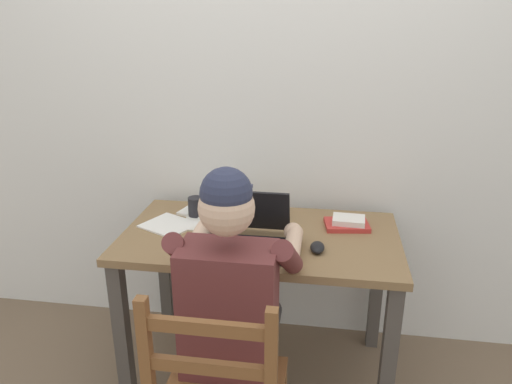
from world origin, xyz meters
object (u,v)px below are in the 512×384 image
Objects in this scene: computer_mouse at (317,247)px; coffee_mug_white at (263,210)px; coffee_mug_dark at (196,207)px; desk at (260,257)px; book_stack_main at (348,223)px; laptop at (249,233)px; landscape_photo_print at (163,224)px; seated_person at (235,299)px.

coffee_mug_white is at bearing 133.25° from computer_mouse.
coffee_mug_dark is (-0.60, 0.28, 0.03)m from computer_mouse.
book_stack_main reaches higher than desk.
landscape_photo_print is (-0.44, 0.14, -0.05)m from laptop.
seated_person reaches higher than desk.
desk is at bearing 153.68° from computer_mouse.
computer_mouse is 0.75m from landscape_photo_print.
landscape_photo_print reaches higher than desk.
laptop is 0.46m from landscape_photo_print.
desk is 0.44m from book_stack_main.
coffee_mug_dark is 0.18m from landscape_photo_print.
book_stack_main is (0.40, -0.02, -0.03)m from coffee_mug_white.
landscape_photo_print is (-0.73, 0.16, -0.02)m from computer_mouse.
landscape_photo_print is (-0.13, -0.12, -0.05)m from coffee_mug_dark.
laptop is at bearing -94.59° from coffee_mug_white.
coffee_mug_dark is 0.86× the size of landscape_photo_print.
coffee_mug_white reaches higher than book_stack_main.
coffee_mug_white is (0.02, 0.27, -0.00)m from laptop.
book_stack_main reaches higher than landscape_photo_print.
desk is at bearing 11.86° from landscape_photo_print.
coffee_mug_white is at bearing 31.37° from landscape_photo_print.
seated_person is 0.34m from laptop.
laptop is 0.40m from coffee_mug_dark.
computer_mouse is at bearing -116.22° from book_stack_main.
laptop is at bearing -39.98° from coffee_mug_dark.
seated_person reaches higher than landscape_photo_print.
coffee_mug_dark is at bearing 154.98° from computer_mouse.
laptop reaches higher than book_stack_main.
laptop reaches higher than computer_mouse.
seated_person is 9.97× the size of coffee_mug_white.
seated_person is 0.65m from coffee_mug_dark.
coffee_mug_white is (0.03, 0.58, 0.13)m from seated_person.
seated_person reaches higher than computer_mouse.
laptop is (0.01, 0.31, 0.13)m from seated_person.
landscape_photo_print is at bearing -139.26° from coffee_mug_dark.
coffee_mug_dark is at bearing 140.02° from laptop.
book_stack_main is (0.13, 0.27, 0.00)m from computer_mouse.
coffee_mug_dark reaches higher than landscape_photo_print.
coffee_mug_white is at bearing 1.86° from coffee_mug_dark.
computer_mouse is (0.26, -0.13, 0.13)m from desk.
computer_mouse is at bearing 3.45° from landscape_photo_print.
desk is 0.32m from computer_mouse.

